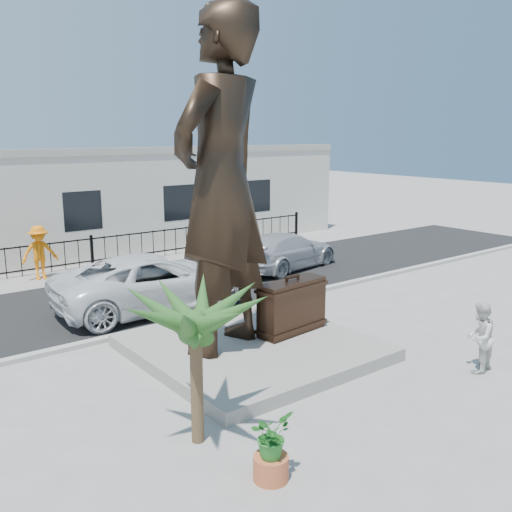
# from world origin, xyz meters

# --- Properties ---
(ground) EXTENTS (100.00, 100.00, 0.00)m
(ground) POSITION_xyz_m (0.00, 0.00, 0.00)
(ground) COLOR #9E9991
(ground) RESTS_ON ground
(street) EXTENTS (40.00, 7.00, 0.01)m
(street) POSITION_xyz_m (0.00, 8.00, 0.01)
(street) COLOR black
(street) RESTS_ON ground
(curb) EXTENTS (40.00, 0.25, 0.12)m
(curb) POSITION_xyz_m (0.00, 4.50, 0.06)
(curb) COLOR #A5A399
(curb) RESTS_ON ground
(far_sidewalk) EXTENTS (40.00, 2.50, 0.02)m
(far_sidewalk) POSITION_xyz_m (0.00, 12.00, 0.01)
(far_sidewalk) COLOR #9E9991
(far_sidewalk) RESTS_ON ground
(plinth) EXTENTS (5.20, 5.20, 0.30)m
(plinth) POSITION_xyz_m (-0.50, 1.50, 0.15)
(plinth) COLOR gray
(plinth) RESTS_ON ground
(fence) EXTENTS (22.00, 0.10, 1.20)m
(fence) POSITION_xyz_m (0.00, 12.80, 0.60)
(fence) COLOR black
(fence) RESTS_ON ground
(building) EXTENTS (28.00, 7.00, 4.40)m
(building) POSITION_xyz_m (0.00, 17.00, 2.20)
(building) COLOR silver
(building) RESTS_ON ground
(statue) EXTENTS (3.32, 2.75, 7.80)m
(statue) POSITION_xyz_m (-1.24, 1.70, 4.20)
(statue) COLOR black
(statue) RESTS_ON plinth
(suitcase) EXTENTS (1.98, 0.81, 1.36)m
(suitcase) POSITION_xyz_m (0.74, 1.45, 0.98)
(suitcase) COLOR black
(suitcase) RESTS_ON plinth
(tourist) EXTENTS (0.92, 0.79, 1.63)m
(tourist) POSITION_xyz_m (2.89, -2.48, 0.82)
(tourist) COLOR silver
(tourist) RESTS_ON ground
(car_white) EXTENTS (6.27, 3.22, 1.69)m
(car_white) POSITION_xyz_m (-0.66, 6.21, 0.86)
(car_white) COLOR silver
(car_white) RESTS_ON street
(car_silver) EXTENTS (5.27, 2.98, 1.44)m
(car_silver) POSITION_xyz_m (5.98, 7.78, 0.73)
(car_silver) COLOR #A5A7A9
(car_silver) RESTS_ON street
(worker) EXTENTS (1.32, 0.80, 2.00)m
(worker) POSITION_xyz_m (-2.30, 11.98, 1.02)
(worker) COLOR orange
(worker) RESTS_ON far_sidewalk
(palm_tree) EXTENTS (1.80, 1.80, 3.20)m
(palm_tree) POSITION_xyz_m (-3.73, -1.16, 0.00)
(palm_tree) COLOR #254E1C
(palm_tree) RESTS_ON ground
(planter) EXTENTS (0.56, 0.56, 0.40)m
(planter) POSITION_xyz_m (-3.44, -2.82, 0.20)
(planter) COLOR #BC5A31
(planter) RESTS_ON ground
(shrub) EXTENTS (0.80, 0.74, 0.72)m
(shrub) POSITION_xyz_m (-3.44, -2.82, 0.76)
(shrub) COLOR #257225
(shrub) RESTS_ON planter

